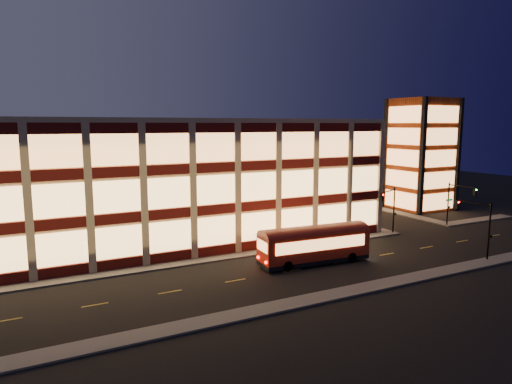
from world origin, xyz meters
TOP-DOWN VIEW (x-y plane):
  - ground at (0.00, 0.00)m, footprint 200.00×200.00m
  - sidewalk_office_south at (-3.00, 1.00)m, footprint 54.00×2.00m
  - sidewalk_office_east at (23.00, 17.00)m, footprint 2.00×30.00m
  - sidewalk_tower_south at (40.00, 1.00)m, footprint 14.00×2.00m
  - sidewalk_tower_west at (34.00, 17.00)m, footprint 2.00×30.00m
  - sidewalk_near at (0.00, -13.00)m, footprint 100.00×2.00m
  - office_building at (-2.91, 16.91)m, footprint 50.45×30.45m
  - stair_tower at (39.95, 11.95)m, footprint 8.60×8.60m
  - traffic_signal_far at (22.21, 0.24)m, footprint 3.79×1.87m
  - traffic_signal_right at (33.50, -0.62)m, footprint 1.20×4.37m
  - traffic_signal_near at (23.50, -11.03)m, footprint 0.32×4.45m
  - trolley_bus at (7.24, -4.94)m, footprint 11.57×3.71m

SIDE VIEW (x-z plane):
  - ground at x=0.00m, z-range 0.00..0.00m
  - sidewalk_office_south at x=-3.00m, z-range 0.00..0.15m
  - sidewalk_office_east at x=23.00m, z-range 0.00..0.15m
  - sidewalk_tower_south at x=40.00m, z-range 0.00..0.15m
  - sidewalk_tower_west at x=34.00m, z-range 0.00..0.15m
  - sidewalk_near at x=0.00m, z-range 0.00..0.15m
  - trolley_bus at x=7.24m, z-range 0.21..4.07m
  - traffic_signal_right at x=33.50m, z-range 1.10..7.10m
  - traffic_signal_far at x=22.21m, z-range 1.11..7.11m
  - traffic_signal_near at x=23.50m, z-range 1.13..7.13m
  - office_building at x=-2.91m, z-range 0.00..14.50m
  - stair_tower at x=39.95m, z-range -0.01..17.99m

